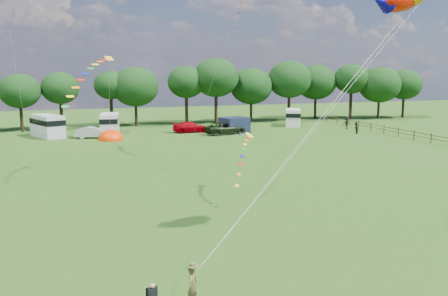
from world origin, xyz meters
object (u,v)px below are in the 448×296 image
object	(u,v)px
campervan_d	(293,117)
kite_flyer	(193,286)
car_d	(225,129)
camp_chair	(152,294)
tent_greyblue	(234,133)
walker_a	(356,128)
car_c	(191,127)
campervan_b	(48,125)
campervan_c	(110,123)
tent_orange	(111,140)
car_b	(93,132)
walker_b	(347,123)

from	to	relation	value
campervan_d	kite_flyer	xyz separation A→B (m)	(-29.50, -51.70, -0.59)
car_d	camp_chair	size ratio (longest dim) A/B	5.02
tent_greyblue	walker_a	world-z (taller)	walker_a
car_c	walker_a	distance (m)	22.33
campervan_b	campervan_c	world-z (taller)	campervan_b
car_d	tent_orange	bearing A→B (deg)	83.66
car_c	campervan_c	xyz separation A→B (m)	(-10.66, 2.26, 0.71)
campervan_b	car_b	bearing A→B (deg)	-140.38
car_c	campervan_d	size ratio (longest dim) A/B	0.87
campervan_b	tent_orange	bearing A→B (deg)	-147.40
camp_chair	tent_greyblue	bearing A→B (deg)	56.59
tent_greyblue	kite_flyer	bearing A→B (deg)	-111.30
car_b	tent_greyblue	xyz separation A→B (m)	(18.47, -1.18, -0.71)
campervan_b	walker_b	world-z (taller)	campervan_b
campervan_b	kite_flyer	distance (m)	50.48
kite_flyer	walker_b	world-z (taller)	walker_b
campervan_b	camp_chair	xyz separation A→B (m)	(4.37, -50.17, -0.86)
car_c	tent_greyblue	size ratio (longest dim) A/B	1.45
campervan_b	walker_a	xyz separation A→B (m)	(39.21, -9.72, -0.73)
car_b	campervan_d	size ratio (longest dim) A/B	0.74
car_b	campervan_c	size ratio (longest dim) A/B	0.72
tent_orange	kite_flyer	world-z (taller)	kite_flyer
car_b	campervan_d	xyz separation A→B (m)	(29.99, 4.41, 0.62)
car_c	camp_chair	size ratio (longest dim) A/B	4.33
tent_orange	walker_b	world-z (taller)	walker_b
campervan_d	walker_b	size ratio (longest dim) A/B	3.25
car_c	car_d	world-z (taller)	car_d
tent_orange	walker_b	bearing A→B (deg)	0.95
car_d	tent_greyblue	size ratio (longest dim) A/B	1.69
walker_a	walker_b	distance (m)	5.44
campervan_b	tent_orange	xyz separation A→B (m)	(7.41, -5.14, -1.50)
campervan_c	tent_greyblue	world-z (taller)	campervan_c
car_b	campervan_d	world-z (taller)	campervan_d
campervan_b	walker_a	size ratio (longest dim) A/B	3.95
campervan_c	kite_flyer	size ratio (longest dim) A/B	3.81
campervan_b	kite_flyer	size ratio (longest dim) A/B	4.15
car_d	camp_chair	world-z (taller)	car_d
car_c	tent_orange	world-z (taller)	car_c
car_d	walker_b	size ratio (longest dim) A/B	3.28
campervan_d	kite_flyer	distance (m)	59.52
car_d	tent_greyblue	xyz separation A→B (m)	(1.45, 0.65, -0.74)
camp_chair	walker_a	world-z (taller)	walker_a
tent_greyblue	car_c	bearing A→B (deg)	152.47
car_d	camp_chair	xyz separation A→B (m)	(-18.06, -45.50, -0.10)
kite_flyer	camp_chair	bearing A→B (deg)	132.06
walker_b	tent_orange	bearing A→B (deg)	4.07
tent_greyblue	campervan_c	bearing A→B (deg)	162.51
campervan_d	tent_orange	world-z (taller)	campervan_d
car_b	walker_b	size ratio (longest dim) A/B	2.41
car_c	car_d	bearing A→B (deg)	-132.10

